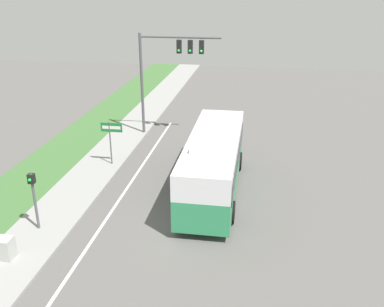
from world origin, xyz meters
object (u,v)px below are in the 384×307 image
Objects in this scene: street_sign at (111,135)px; utility_cabinet at (4,248)px; signal_gantry at (167,63)px; bus at (214,160)px; pedestrian_signal at (33,192)px.

street_sign is 10.16m from utility_cabinet.
signal_gantry is at bearing 78.22° from utility_cabinet.
bus is 10.20m from signal_gantry.
pedestrian_signal is at bearing -96.93° from street_sign.
pedestrian_signal is at bearing -102.72° from signal_gantry.
pedestrian_signal is 7.71m from street_sign.
bus is 10.82m from utility_cabinet.
signal_gantry is 14.49m from pedestrian_signal.
signal_gantry is 17.09m from utility_cabinet.
pedestrian_signal is (-3.10, -13.75, -3.36)m from signal_gantry.
bus is 3.56× the size of street_sign.
bus reaches higher than pedestrian_signal.
bus is 6.95m from street_sign.
pedestrian_signal is (-7.43, -5.20, 0.13)m from bus.
pedestrian_signal is at bearing -144.97° from bus.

